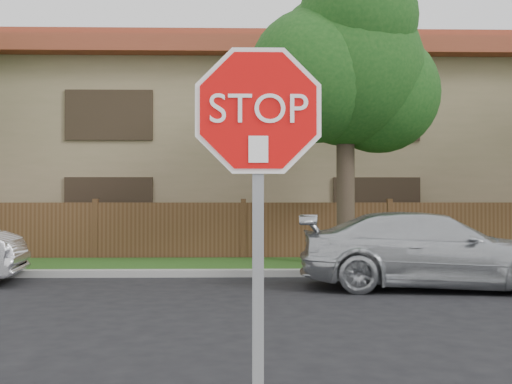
{
  "coord_description": "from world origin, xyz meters",
  "views": [
    {
      "loc": [
        -0.0,
        -4.86,
        1.64
      ],
      "look_at": [
        0.08,
        -0.9,
        1.7
      ],
      "focal_mm": 42.0,
      "sensor_mm": 36.0,
      "label": 1
    }
  ],
  "objects": [
    {
      "name": "sedan_right",
      "position": [
        3.52,
        6.29,
        0.71
      ],
      "size": [
        5.14,
        2.61,
        1.43
      ],
      "primitive_type": "imported",
      "rotation": [
        0.0,
        0.0,
        1.44
      ],
      "color": "#BABEC2",
      "rests_on": "ground"
    },
    {
      "name": "stop_sign",
      "position": [
        0.08,
        -1.48,
        1.83
      ],
      "size": [
        1.01,
        0.13,
        2.55
      ],
      "color": "gray",
      "rests_on": "sidewalk_near"
    },
    {
      "name": "apartment_building",
      "position": [
        0.0,
        17.0,
        3.53
      ],
      "size": [
        35.2,
        9.2,
        7.2
      ],
      "color": "#92815A",
      "rests_on": "ground"
    },
    {
      "name": "tree_mid",
      "position": [
        2.52,
        9.57,
        4.87
      ],
      "size": [
        4.8,
        3.9,
        7.35
      ],
      "color": "#382B21",
      "rests_on": "ground"
    },
    {
      "name": "grass_strip",
      "position": [
        0.0,
        9.8,
        0.06
      ],
      "size": [
        70.0,
        3.0,
        0.12
      ],
      "primitive_type": "cube",
      "color": "#1E4714",
      "rests_on": "ground"
    },
    {
      "name": "fence",
      "position": [
        0.0,
        11.4,
        0.8
      ],
      "size": [
        70.0,
        0.12,
        1.6
      ],
      "primitive_type": "cube",
      "color": "#4D311B",
      "rests_on": "ground"
    },
    {
      "name": "far_curb",
      "position": [
        0.0,
        8.15,
        0.07
      ],
      "size": [
        70.0,
        0.3,
        0.15
      ],
      "primitive_type": "cube",
      "color": "gray",
      "rests_on": "ground"
    }
  ]
}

